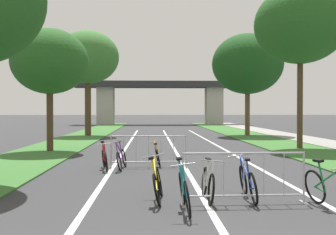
% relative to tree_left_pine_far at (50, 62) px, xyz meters
% --- Properties ---
extents(grass_verge_left, '(3.08, 60.54, 0.05)m').
position_rel_tree_left_pine_far_xyz_m(grass_verge_left, '(-0.17, 9.39, -4.03)').
color(grass_verge_left, '#386B2D').
rests_on(grass_verge_left, ground).
extents(grass_verge_right, '(3.08, 60.54, 0.05)m').
position_rel_tree_left_pine_far_xyz_m(grass_verge_right, '(11.51, 9.39, -4.03)').
color(grass_verge_right, '#386B2D').
rests_on(grass_verge_right, ground).
extents(sidewalk_path_right, '(2.40, 60.54, 0.08)m').
position_rel_tree_left_pine_far_xyz_m(sidewalk_path_right, '(14.25, 9.39, -4.01)').
color(sidewalk_path_right, gray).
rests_on(sidewalk_path_right, ground).
extents(lane_stripe_center, '(0.14, 35.02, 0.01)m').
position_rel_tree_left_pine_far_xyz_m(lane_stripe_center, '(5.67, 2.14, -4.05)').
color(lane_stripe_center, silver).
rests_on(lane_stripe_center, ground).
extents(lane_stripe_right_lane, '(0.14, 35.02, 0.01)m').
position_rel_tree_left_pine_far_xyz_m(lane_stripe_right_lane, '(8.04, 2.14, -4.05)').
color(lane_stripe_right_lane, silver).
rests_on(lane_stripe_right_lane, ground).
extents(lane_stripe_left_lane, '(0.14, 35.02, 0.01)m').
position_rel_tree_left_pine_far_xyz_m(lane_stripe_left_lane, '(3.30, 2.14, -4.05)').
color(lane_stripe_left_lane, silver).
rests_on(lane_stripe_left_lane, ground).
extents(overpass_bridge, '(21.70, 3.88, 5.43)m').
position_rel_tree_left_pine_far_xyz_m(overpass_bridge, '(5.67, 34.66, -0.15)').
color(overpass_bridge, '#2D2D30').
rests_on(overpass_bridge, ground).
extents(tree_left_pine_far, '(3.46, 3.46, 5.54)m').
position_rel_tree_left_pine_far_xyz_m(tree_left_pine_far, '(0.00, 0.00, 0.00)').
color(tree_left_pine_far, '#4C3823').
rests_on(tree_left_pine_far, ground).
extents(tree_left_pine_near, '(4.47, 4.47, 7.58)m').
position_rel_tree_left_pine_far_xyz_m(tree_left_pine_near, '(0.00, 11.58, 1.59)').
color(tree_left_pine_near, '#4C3823').
rests_on(tree_left_pine_near, ground).
extents(tree_right_oak_near, '(4.39, 4.39, 7.84)m').
position_rel_tree_left_pine_far_xyz_m(tree_right_oak_near, '(11.70, 0.87, 1.90)').
color(tree_right_oak_near, '#4C3823').
rests_on(tree_right_oak_near, ground).
extents(tree_right_cypress_far, '(5.10, 5.10, 7.35)m').
position_rel_tree_left_pine_far_xyz_m(tree_right_cypress_far, '(11.47, 11.09, 1.12)').
color(tree_right_cypress_far, brown).
rests_on(tree_right_cypress_far, ground).
extents(crowd_barrier_nearest, '(2.53, 0.52, 1.05)m').
position_rel_tree_left_pine_far_xyz_m(crowd_barrier_nearest, '(6.41, -10.99, -3.53)').
color(crowd_barrier_nearest, '#ADADB2').
rests_on(crowd_barrier_nearest, ground).
extents(crowd_barrier_second, '(2.53, 0.54, 1.05)m').
position_rel_tree_left_pine_far_xyz_m(crowd_barrier_second, '(4.47, -5.38, -3.53)').
color(crowd_barrier_second, '#ADADB2').
rests_on(crowd_barrier_second, ground).
extents(bicycle_purple_0, '(0.51, 1.71, 0.96)m').
position_rel_tree_left_pine_far_xyz_m(bicycle_purple_0, '(3.61, -5.78, -3.70)').
color(bicycle_purple_0, black).
rests_on(bicycle_purple_0, ground).
extents(bicycle_red_1, '(0.45, 1.62, 0.90)m').
position_rel_tree_left_pine_far_xyz_m(bicycle_red_1, '(3.08, -5.88, -3.70)').
color(bicycle_red_1, black).
rests_on(bicycle_red_1, ground).
extents(bicycle_yellow_2, '(0.47, 1.71, 0.96)m').
position_rel_tree_left_pine_far_xyz_m(bicycle_yellow_2, '(4.69, -10.63, -3.68)').
color(bicycle_yellow_2, black).
rests_on(bicycle_yellow_2, ground).
extents(bicycle_orange_3, '(0.46, 1.69, 0.84)m').
position_rel_tree_left_pine_far_xyz_m(bicycle_orange_3, '(4.77, -4.92, -3.71)').
color(bicycle_orange_3, black).
rests_on(bicycle_orange_3, ground).
extents(bicycle_blue_4, '(0.53, 1.73, 0.94)m').
position_rel_tree_left_pine_far_xyz_m(bicycle_blue_4, '(6.59, -10.55, -3.68)').
color(bicycle_blue_4, black).
rests_on(bicycle_blue_4, ground).
extents(bicycle_green_5, '(0.53, 1.76, 0.94)m').
position_rel_tree_left_pine_far_xyz_m(bicycle_green_5, '(7.95, -11.52, -3.67)').
color(bicycle_green_5, black).
rests_on(bicycle_green_5, ground).
extents(bicycle_teal_6, '(0.44, 1.73, 0.99)m').
position_rel_tree_left_pine_far_xyz_m(bicycle_teal_6, '(5.17, -11.51, -3.67)').
color(bicycle_teal_6, black).
rests_on(bicycle_teal_6, ground).
extents(bicycle_white_7, '(0.47, 1.62, 0.92)m').
position_rel_tree_left_pine_far_xyz_m(bicycle_white_7, '(5.74, -10.57, -3.70)').
color(bicycle_white_7, black).
rests_on(bicycle_white_7, ground).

